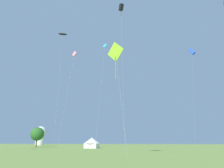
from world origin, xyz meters
name	(u,v)px	position (x,y,z in m)	size (l,w,h in m)	color
kite_lime_diamond	(115,53)	(2.30, 23.57, 14.15)	(2.87, 1.53, 15.87)	#99DB2D
kite_blue_box	(192,52)	(19.50, 54.85, 27.48)	(3.39, 1.90, 28.57)	blue
kite_black_box	(121,8)	(1.25, 36.48, 31.92)	(1.34, 2.05, 32.90)	black
kite_cyan_diamond	(104,50)	(-5.65, 48.07, 27.44)	(2.78, 1.06, 29.57)	#1EB7CC
kite_black_parafoil	(63,34)	(-21.54, 52.49, 37.00)	(3.21, 2.27, 37.61)	black
kite_pink_box	(74,54)	(-16.44, 51.60, 28.61)	(3.19, 3.05, 29.62)	pink
festival_tent_left	(92,142)	(-10.87, 55.02, 1.63)	(4.53, 4.53, 2.95)	white
observatory_dome	(40,135)	(-58.98, 106.23, 6.01)	(6.40, 6.40, 10.80)	white
tree_distant_right	(37,134)	(-33.03, 61.81, 4.45)	(4.62, 4.62, 6.78)	brown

